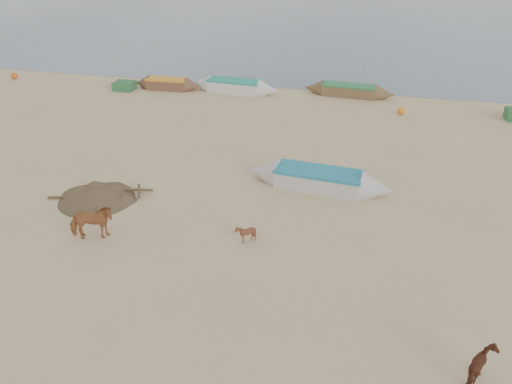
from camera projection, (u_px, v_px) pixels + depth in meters
The scene contains 8 objects.
ground at pixel (228, 271), 17.01m from camera, with size 140.00×140.00×0.00m, color tan.
cow_adult at pixel (92, 223), 18.46m from camera, with size 0.76×1.67×1.41m, color #9B5C32.
calf_front at pixel (245, 234), 18.41m from camera, with size 0.61×0.69×0.76m, color brown.
calf_right at pixel (483, 368), 12.67m from camera, with size 0.96×0.82×0.96m, color #552A1B.
near_canoe at pixel (319, 179), 22.27m from camera, with size 6.55×1.44×0.85m, color beige, non-canonical shape.
debris_pile at pixel (96, 194), 21.38m from camera, with size 3.25×3.25×0.50m, color brown.
waterline_canoes at pixel (324, 91), 34.31m from camera, with size 57.16×4.21×0.89m.
beach_clutter at pixel (376, 99), 33.18m from camera, with size 47.64×4.88×0.64m.
Camera 1 is at (4.15, -13.15, 10.37)m, focal length 35.00 mm.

